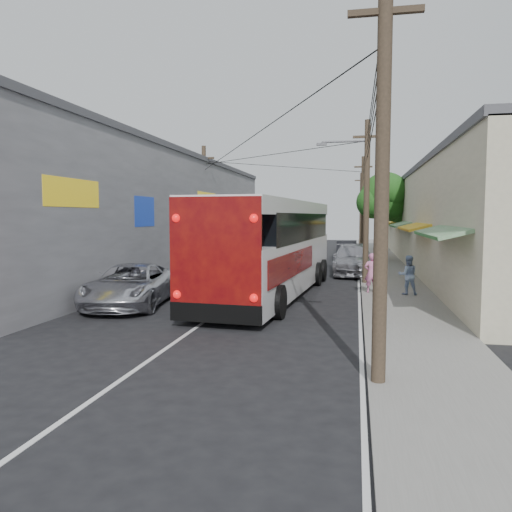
# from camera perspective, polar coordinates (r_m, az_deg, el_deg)

# --- Properties ---
(ground) EXTENTS (120.00, 120.00, 0.00)m
(ground) POSITION_cam_1_polar(r_m,az_deg,el_deg) (13.27, -10.07, -10.27)
(ground) COLOR black
(ground) RESTS_ON ground
(sidewalk) EXTENTS (3.00, 80.00, 0.12)m
(sidewalk) POSITION_cam_1_polar(r_m,az_deg,el_deg) (32.15, 14.46, -1.50)
(sidewalk) COLOR slate
(sidewalk) RESTS_ON ground
(building_right) EXTENTS (7.09, 40.00, 6.25)m
(building_right) POSITION_cam_1_polar(r_m,az_deg,el_deg) (34.51, 21.87, 3.86)
(building_right) COLOR beige
(building_right) RESTS_ON ground
(building_left) EXTENTS (7.20, 36.00, 7.25)m
(building_left) POSITION_cam_1_polar(r_m,az_deg,el_deg) (32.72, -12.53, 4.94)
(building_left) COLOR gray
(building_left) RESTS_ON ground
(utility_poles) EXTENTS (11.80, 45.28, 8.00)m
(utility_poles) POSITION_cam_1_polar(r_m,az_deg,el_deg) (32.31, 8.56, 5.85)
(utility_poles) COLOR #473828
(utility_poles) RESTS_ON ground
(street_tree) EXTENTS (4.40, 4.00, 6.60)m
(street_tree) POSITION_cam_1_polar(r_m,az_deg,el_deg) (38.03, 14.68, 6.37)
(street_tree) COLOR #3F2B19
(street_tree) RESTS_ON ground
(coach_bus) EXTENTS (4.05, 14.11, 4.01)m
(coach_bus) POSITION_cam_1_polar(r_m,az_deg,el_deg) (21.38, 1.87, 1.07)
(coach_bus) COLOR silver
(coach_bus) RESTS_ON ground
(jeepney) EXTENTS (3.33, 5.94, 1.57)m
(jeepney) POSITION_cam_1_polar(r_m,az_deg,el_deg) (19.41, -14.10, -3.26)
(jeepney) COLOR silver
(jeepney) RESTS_ON ground
(parked_suv) EXTENTS (2.65, 6.00, 1.71)m
(parked_suv) POSITION_cam_1_polar(r_m,az_deg,el_deg) (29.53, 11.07, -0.42)
(parked_suv) COLOR #99989F
(parked_suv) RESTS_ON ground
(parked_car_mid) EXTENTS (2.08, 4.84, 1.63)m
(parked_car_mid) POSITION_cam_1_polar(r_m,az_deg,el_deg) (32.85, 11.10, 0.01)
(parked_car_mid) COLOR #2B2A30
(parked_car_mid) RESTS_ON ground
(parked_car_far) EXTENTS (1.65, 4.41, 1.44)m
(parked_car_far) POSITION_cam_1_polar(r_m,az_deg,el_deg) (39.54, 10.29, 0.64)
(parked_car_far) COLOR black
(parked_car_far) RESTS_ON ground
(pedestrian_near) EXTENTS (0.68, 0.51, 1.70)m
(pedestrian_near) POSITION_cam_1_polar(r_m,az_deg,el_deg) (21.85, 13.06, -1.89)
(pedestrian_near) COLOR #CB6B9D
(pedestrian_near) RESTS_ON sidewalk
(pedestrian_far) EXTENTS (0.85, 0.69, 1.64)m
(pedestrian_far) POSITION_cam_1_polar(r_m,az_deg,el_deg) (21.71, 16.97, -2.09)
(pedestrian_far) COLOR #91ABD3
(pedestrian_far) RESTS_ON sidewalk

